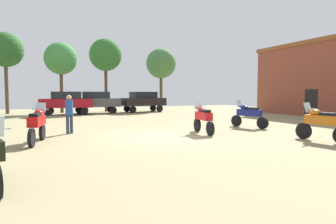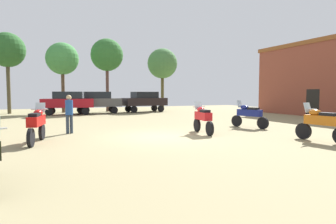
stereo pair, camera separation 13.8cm
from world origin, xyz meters
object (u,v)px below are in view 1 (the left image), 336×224
object	(u,v)px
motorcycle_8	(37,124)
car_1	(143,100)
tree_5	(5,50)
tree_1	(61,59)
tree_4	(161,64)
car_5	(67,101)
tree_2	(106,55)
motorcycle_2	(203,118)
car_3	(96,101)
motorcycle_3	(321,123)
person_1	(69,111)
motorcycle_4	(249,114)

from	to	relation	value
motorcycle_8	car_1	world-z (taller)	car_1
tree_5	tree_1	bearing A→B (deg)	-5.24
tree_4	car_1	bearing A→B (deg)	-140.51
tree_1	motorcycle_8	bearing A→B (deg)	-96.42
car_5	tree_5	size ratio (longest dim) A/B	0.62
tree_2	tree_5	bearing A→B (deg)	176.70
motorcycle_2	car_3	xyz separation A→B (m)	(-2.24, 15.30, 0.45)
motorcycle_3	tree_2	size ratio (longest dim) A/B	0.30
tree_1	tree_4	size ratio (longest dim) A/B	0.98
car_5	tree_5	xyz separation A→B (m)	(-4.84, 3.38, 4.53)
car_1	car_3	world-z (taller)	same
car_3	tree_5	distance (m)	9.13
person_1	tree_1	size ratio (longest dim) A/B	0.27
motorcycle_8	tree_2	bearing A→B (deg)	82.46
motorcycle_2	car_5	bearing A→B (deg)	115.36
car_1	tree_5	bearing A→B (deg)	70.97
motorcycle_8	motorcycle_3	bearing A→B (deg)	-9.93
motorcycle_4	motorcycle_2	bearing A→B (deg)	178.02
person_1	tree_5	size ratio (longest dim) A/B	0.24
car_1	tree_4	distance (m)	5.45
motorcycle_3	tree_1	size ratio (longest dim) A/B	0.33
tree_1	tree_4	world-z (taller)	tree_4
motorcycle_4	tree_4	size ratio (longest dim) A/B	0.32
motorcycle_4	tree_2	bearing A→B (deg)	86.93
motorcycle_4	person_1	distance (m)	9.21
motorcycle_2	motorcycle_3	world-z (taller)	motorcycle_3
motorcycle_4	car_5	size ratio (longest dim) A/B	0.48
car_5	tree_5	bearing A→B (deg)	64.13
motorcycle_4	tree_4	xyz separation A→B (m)	(1.96, 16.99, 4.38)
motorcycle_8	person_1	bearing A→B (deg)	71.00
tree_1	tree_5	distance (m)	4.68
motorcycle_4	car_5	xyz separation A→B (m)	(-8.22, 13.81, 0.45)
car_3	person_1	world-z (taller)	car_3
tree_1	tree_5	bearing A→B (deg)	174.76
person_1	motorcycle_3	bearing A→B (deg)	141.04
motorcycle_3	tree_2	distance (m)	22.26
person_1	tree_1	xyz separation A→B (m)	(0.63, 15.22, 4.06)
motorcycle_2	motorcycle_8	xyz separation A→B (m)	(-6.98, 0.29, 0.01)
motorcycle_4	tree_2	xyz separation A→B (m)	(-4.21, 16.68, 4.95)
tree_2	car_1	bearing A→B (deg)	-32.78
car_1	car_5	world-z (taller)	same
motorcycle_2	person_1	bearing A→B (deg)	163.60
motorcycle_4	tree_1	bearing A→B (deg)	99.48
car_1	tree_4	world-z (taller)	tree_4
motorcycle_8	car_1	bearing A→B (deg)	70.31
motorcycle_3	car_5	distance (m)	20.09
motorcycle_8	tree_4	world-z (taller)	tree_4
car_5	tree_4	size ratio (longest dim) A/B	0.67
motorcycle_4	car_1	bearing A→B (deg)	76.50
motorcycle_3	tree_5	bearing A→B (deg)	112.95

